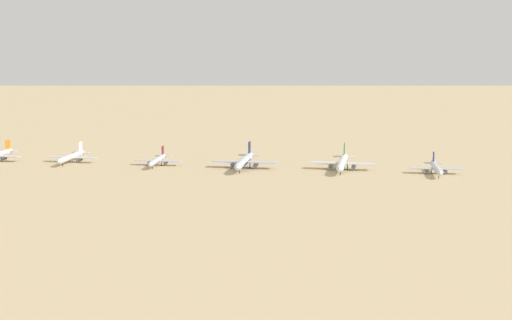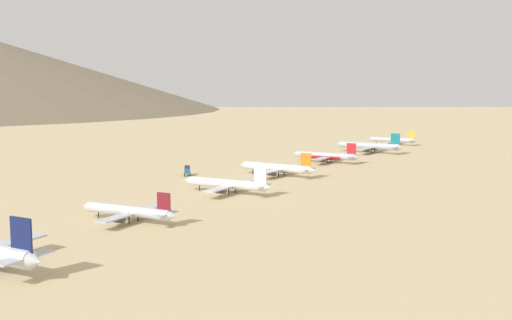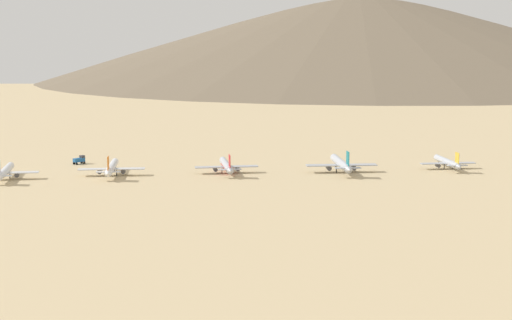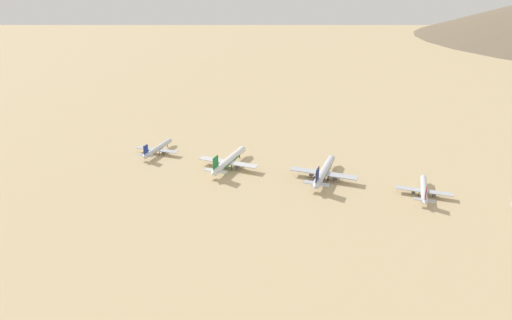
{
  "view_description": "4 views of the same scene",
  "coord_description": "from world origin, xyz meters",
  "px_view_note": "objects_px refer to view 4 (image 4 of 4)",
  "views": [
    {
      "loc": [
        349.42,
        174.43,
        66.8
      ],
      "look_at": [
        -1.37,
        99.96,
        4.88
      ],
      "focal_mm": 49.83,
      "sensor_mm": 36.0,
      "label": 1
    },
    {
      "loc": [
        -110.02,
        164.52,
        36.04
      ],
      "look_at": [
        9.86,
        -36.76,
        6.99
      ],
      "focal_mm": 42.62,
      "sensor_mm": 36.0,
      "label": 2
    },
    {
      "loc": [
        -319.42,
        -70.35,
        56.63
      ],
      "look_at": [
        6.09,
        -106.04,
        5.27
      ],
      "focal_mm": 53.95,
      "sensor_mm": 36.0,
      "label": 3
    },
    {
      "loc": [
        -190.36,
        48.1,
        90.18
      ],
      "look_at": [
        -4.36,
        129.67,
        5.0
      ],
      "focal_mm": 29.53,
      "sensor_mm": 36.0,
      "label": 4
    }
  ],
  "objects_px": {
    "parked_jet_7": "(229,160)",
    "parked_jet_5": "(424,189)",
    "parked_jet_8": "(158,148)",
    "parked_jet_6": "(324,171)"
  },
  "relations": [
    {
      "from": "parked_jet_5",
      "to": "parked_jet_7",
      "type": "height_order",
      "value": "parked_jet_7"
    },
    {
      "from": "parked_jet_7",
      "to": "parked_jet_5",
      "type": "bearing_deg",
      "value": -85.59
    },
    {
      "from": "parked_jet_6",
      "to": "parked_jet_8",
      "type": "relative_size",
      "value": 1.29
    },
    {
      "from": "parked_jet_8",
      "to": "parked_jet_7",
      "type": "bearing_deg",
      "value": -91.41
    },
    {
      "from": "parked_jet_5",
      "to": "parked_jet_6",
      "type": "xyz_separation_m",
      "value": [
        -1.06,
        46.86,
        1.01
      ]
    },
    {
      "from": "parked_jet_7",
      "to": "parked_jet_8",
      "type": "bearing_deg",
      "value": 88.59
    },
    {
      "from": "parked_jet_6",
      "to": "parked_jet_8",
      "type": "distance_m",
      "value": 96.5
    },
    {
      "from": "parked_jet_5",
      "to": "parked_jet_8",
      "type": "height_order",
      "value": "parked_jet_8"
    },
    {
      "from": "parked_jet_5",
      "to": "parked_jet_8",
      "type": "bearing_deg",
      "value": 92.52
    },
    {
      "from": "parked_jet_8",
      "to": "parked_jet_5",
      "type": "bearing_deg",
      "value": -87.48
    }
  ]
}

